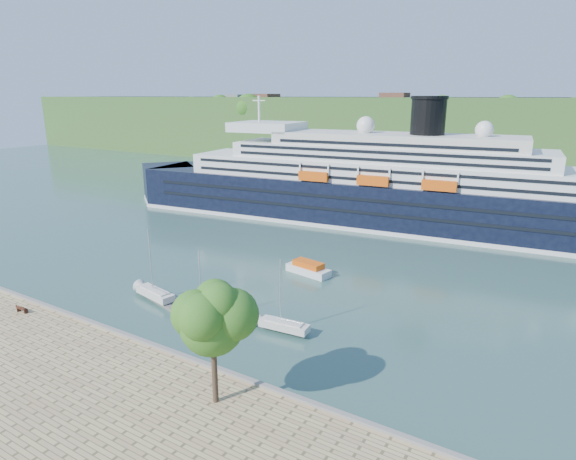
# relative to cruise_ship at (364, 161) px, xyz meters

# --- Properties ---
(ground) EXTENTS (400.00, 400.00, 0.00)m
(ground) POSITION_rel_cruise_ship_xyz_m (-1.49, -58.73, -12.36)
(ground) COLOR #2F5451
(ground) RESTS_ON ground
(far_hillside) EXTENTS (400.00, 50.00, 24.00)m
(far_hillside) POSITION_rel_cruise_ship_xyz_m (-1.49, 86.27, -0.36)
(far_hillside) COLOR #2D5522
(far_hillside) RESTS_ON ground
(quay_coping) EXTENTS (220.00, 0.50, 0.30)m
(quay_coping) POSITION_rel_cruise_ship_xyz_m (-1.49, -58.93, -11.21)
(quay_coping) COLOR slate
(quay_coping) RESTS_ON promenade
(cruise_ship) EXTENTS (111.15, 28.34, 24.71)m
(cruise_ship) POSITION_rel_cruise_ship_xyz_m (0.00, 0.00, 0.00)
(cruise_ship) COLOR black
(cruise_ship) RESTS_ON ground
(park_bench) EXTENTS (1.50, 0.74, 0.93)m
(park_bench) POSITION_rel_cruise_ship_xyz_m (-15.27, -61.23, -10.89)
(park_bench) COLOR #441F13
(park_bench) RESTS_ON promenade
(promenade_tree) EXTENTS (6.78, 6.78, 11.23)m
(promenade_tree) POSITION_rel_cruise_ship_xyz_m (14.03, -62.54, -5.74)
(promenade_tree) COLOR #295E18
(promenade_tree) RESTS_ON promenade
(floating_pontoon) EXTENTS (16.71, 6.27, 0.37)m
(floating_pontoon) POSITION_rel_cruise_ship_xyz_m (-2.22, -49.97, -12.17)
(floating_pontoon) COLOR slate
(floating_pontoon) RESTS_ON ground
(sailboat_white_near) EXTENTS (6.94, 3.12, 8.67)m
(sailboat_white_near) POSITION_rel_cruise_ship_xyz_m (-6.68, -49.37, -8.02)
(sailboat_white_near) COLOR silver
(sailboat_white_near) RESTS_ON ground
(sailboat_red) EXTENTS (6.24, 2.17, 7.92)m
(sailboat_red) POSITION_rel_cruise_ship_xyz_m (2.42, -50.57, -8.40)
(sailboat_red) COLOR maroon
(sailboat_red) RESTS_ON ground
(sailboat_white_far) EXTENTS (6.24, 2.22, 7.91)m
(sailboat_white_far) POSITION_rel_cruise_ship_xyz_m (11.54, -48.16, -8.40)
(sailboat_white_far) COLOR silver
(sailboat_white_far) RESTS_ON ground
(tender_launch) EXTENTS (7.08, 3.50, 1.87)m
(tender_launch) POSITION_rel_cruise_ship_xyz_m (5.14, -31.35, -11.42)
(tender_launch) COLOR #E2530D
(tender_launch) RESTS_ON ground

